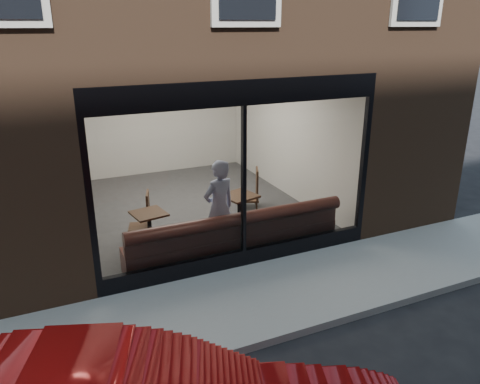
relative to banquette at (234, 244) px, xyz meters
name	(u,v)px	position (x,y,z in m)	size (l,w,h in m)	color
ground	(305,330)	(0.00, -2.45, -0.23)	(120.00, 120.00, 0.00)	black
sidewalk_near	(271,294)	(0.00, -1.45, -0.22)	(40.00, 2.00, 0.01)	gray
kerb_near	(308,329)	(0.00, -2.50, -0.17)	(40.00, 0.10, 0.12)	gray
host_building_pier_left	(1,129)	(-3.75, 5.55, 1.38)	(2.50, 12.00, 3.20)	brown
host_building_pier_right	(274,107)	(3.75, 5.55, 1.38)	(2.50, 12.00, 3.20)	brown
host_building_backfill	(130,101)	(0.00, 8.55, 1.38)	(5.00, 6.00, 3.20)	brown
cafe_floor	(190,207)	(0.00, 2.55, -0.21)	(6.00, 6.00, 0.00)	#2D2D30
cafe_ceiling	(184,65)	(0.00, 2.55, 2.97)	(6.00, 6.00, 0.00)	white
cafe_wall_back	(153,117)	(0.00, 5.54, 1.37)	(5.00, 5.00, 0.00)	beige
cafe_wall_left	(67,152)	(-2.49, 2.55, 1.37)	(6.00, 6.00, 0.00)	beige
cafe_wall_right	(286,130)	(2.49, 2.55, 1.37)	(6.00, 6.00, 0.00)	beige
storefront_kick	(243,257)	(0.00, -0.40, -0.08)	(5.00, 0.10, 0.30)	black
storefront_header	(244,92)	(0.00, -0.40, 2.77)	(5.00, 0.10, 0.40)	black
storefront_mullion	(244,181)	(0.00, -0.40, 1.32)	(0.06, 0.10, 2.50)	black
storefront_glass	(244,182)	(0.00, -0.43, 1.33)	(4.80, 4.80, 0.00)	white
banquette	(234,244)	(0.00, 0.00, 0.00)	(4.00, 0.55, 0.45)	black
person	(219,208)	(-0.21, 0.19, 0.67)	(0.65, 0.43, 1.79)	#8C96BE
cafe_table_left	(149,214)	(-1.34, 0.84, 0.52)	(0.57, 0.57, 0.04)	black
cafe_table_right	(239,196)	(0.55, 1.00, 0.52)	(0.62, 0.62, 0.04)	black
cafe_chair_left	(140,227)	(-1.40, 1.44, 0.01)	(0.42, 0.42, 0.04)	black
cafe_chair_right	(248,199)	(1.22, 1.98, 0.01)	(0.45, 0.45, 0.04)	black
wall_poster	(74,163)	(-2.45, 1.66, 1.40)	(0.02, 0.66, 0.88)	white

